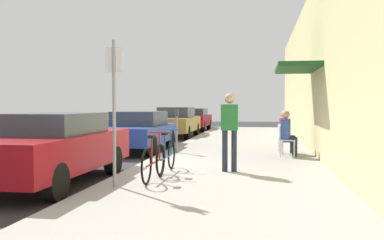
% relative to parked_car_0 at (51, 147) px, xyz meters
% --- Properties ---
extents(ground_plane, '(60.00, 60.00, 0.00)m').
position_rel_parked_car_0_xyz_m(ground_plane, '(1.10, 2.07, -0.74)').
color(ground_plane, '#2D2D30').
extents(sidewalk_slab, '(4.50, 32.00, 0.12)m').
position_rel_parked_car_0_xyz_m(sidewalk_slab, '(3.35, 4.07, -0.68)').
color(sidewalk_slab, '#9E9B93').
rests_on(sidewalk_slab, ground_plane).
extents(building_facade, '(1.40, 32.00, 5.17)m').
position_rel_parked_car_0_xyz_m(building_facade, '(5.74, 4.08, 1.84)').
color(building_facade, beige).
rests_on(building_facade, ground_plane).
extents(parked_car_0, '(1.80, 4.40, 1.41)m').
position_rel_parked_car_0_xyz_m(parked_car_0, '(0.00, 0.00, 0.00)').
color(parked_car_0, maroon).
rests_on(parked_car_0, ground_plane).
extents(parked_car_1, '(1.80, 4.40, 1.35)m').
position_rel_parked_car_0_xyz_m(parked_car_1, '(-0.00, 6.10, -0.04)').
color(parked_car_1, navy).
rests_on(parked_car_1, ground_plane).
extents(parked_car_2, '(1.80, 4.40, 1.46)m').
position_rel_parked_car_0_xyz_m(parked_car_2, '(-0.00, 12.46, 0.01)').
color(parked_car_2, '#A58433').
rests_on(parked_car_2, ground_plane).
extents(parked_car_3, '(1.80, 4.40, 1.36)m').
position_rel_parked_car_0_xyz_m(parked_car_3, '(0.00, 17.78, -0.02)').
color(parked_car_3, maroon).
rests_on(parked_car_3, ground_plane).
extents(parking_meter, '(0.12, 0.10, 1.32)m').
position_rel_parked_car_0_xyz_m(parking_meter, '(1.55, 4.85, 0.15)').
color(parking_meter, slate).
rests_on(parking_meter, sidewalk_slab).
extents(street_sign, '(0.32, 0.06, 2.60)m').
position_rel_parked_car_0_xyz_m(street_sign, '(1.50, -0.56, 0.90)').
color(street_sign, gray).
rests_on(street_sign, sidewalk_slab).
extents(bicycle_0, '(0.46, 1.71, 0.90)m').
position_rel_parked_car_0_xyz_m(bicycle_0, '(2.03, 0.17, -0.26)').
color(bicycle_0, black).
rests_on(bicycle_0, sidewalk_slab).
extents(bicycle_1, '(0.46, 1.71, 0.90)m').
position_rel_parked_car_0_xyz_m(bicycle_1, '(2.08, 1.06, -0.26)').
color(bicycle_1, black).
rests_on(bicycle_1, sidewalk_slab).
extents(cafe_chair_0, '(0.53, 0.53, 0.87)m').
position_rel_parked_car_0_xyz_m(cafe_chair_0, '(4.77, 4.41, -0.12)').
color(cafe_chair_0, silver).
rests_on(cafe_chair_0, sidewalk_slab).
extents(seated_patron_0, '(0.49, 0.43, 1.29)m').
position_rel_parked_car_0_xyz_m(seated_patron_0, '(4.83, 4.40, 0.08)').
color(seated_patron_0, '#232838').
rests_on(seated_patron_0, sidewalk_slab).
extents(cafe_chair_1, '(0.51, 0.51, 0.87)m').
position_rel_parked_car_0_xyz_m(cafe_chair_1, '(4.77, 5.17, -0.12)').
color(cafe_chair_1, silver).
rests_on(cafe_chair_1, sidewalk_slab).
extents(seated_patron_1, '(0.47, 0.41, 1.29)m').
position_rel_parked_car_0_xyz_m(seated_patron_1, '(4.83, 5.18, 0.08)').
color(seated_patron_1, '#232838').
rests_on(seated_patron_1, sidewalk_slab).
extents(pedestrian_standing, '(0.36, 0.22, 1.70)m').
position_rel_parked_car_0_xyz_m(pedestrian_standing, '(3.41, 1.40, 0.38)').
color(pedestrian_standing, '#232838').
rests_on(pedestrian_standing, sidewalk_slab).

